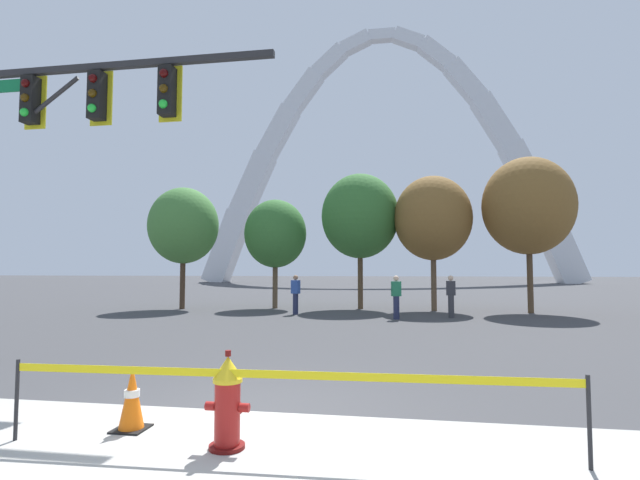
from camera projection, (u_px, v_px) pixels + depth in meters
ground_plane at (254, 416)px, 5.84m from camera, size 240.00×240.00×0.00m
fire_hydrant at (228, 402)px, 4.79m from camera, size 0.46×0.48×0.99m
caution_tape_barrier at (280, 392)px, 4.65m from camera, size 5.76×0.23×0.86m
traffic_cone_by_hydrant at (132, 398)px, 5.33m from camera, size 0.36×0.36×0.73m
traffic_signal_gantry at (45, 140)px, 8.88m from camera, size 6.42×0.44×6.00m
monument_arch at (383, 167)px, 65.38m from camera, size 51.73×3.17×36.29m
tree_far_left at (184, 226)px, 21.83m from camera, size 3.21×3.21×5.62m
tree_left_mid at (275, 234)px, 22.22m from camera, size 2.93×2.93×5.12m
tree_center_left at (360, 216)px, 21.91m from camera, size 3.59×3.59×6.28m
tree_center_right at (433, 218)px, 20.90m from camera, size 3.42×3.42×5.98m
tree_right_mid at (528, 206)px, 19.91m from camera, size 3.76×3.76×6.58m
pedestrian_walking_left at (451, 296)px, 17.73m from camera, size 0.36×0.23×1.59m
pedestrian_standing_center at (296, 294)px, 19.03m from camera, size 0.39×0.33×1.59m
pedestrian_walking_right at (396, 297)px, 17.21m from camera, size 0.38×0.28×1.59m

